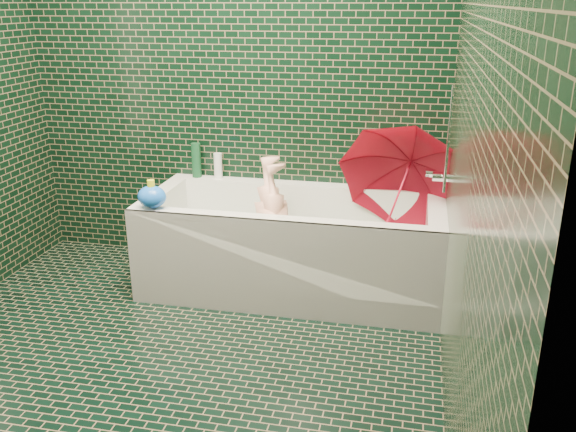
% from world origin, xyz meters
% --- Properties ---
extents(floor, '(2.80, 2.80, 0.00)m').
position_xyz_m(floor, '(0.00, 0.00, 0.00)').
color(floor, black).
rests_on(floor, ground).
extents(wall_back, '(2.80, 0.00, 2.80)m').
position_xyz_m(wall_back, '(0.00, 1.40, 1.25)').
color(wall_back, black).
rests_on(wall_back, floor).
extents(wall_right, '(0.00, 2.80, 2.80)m').
position_xyz_m(wall_right, '(1.30, 0.00, 1.25)').
color(wall_right, black).
rests_on(wall_right, floor).
extents(bathtub, '(1.70, 0.75, 0.55)m').
position_xyz_m(bathtub, '(0.45, 1.01, 0.21)').
color(bathtub, white).
rests_on(bathtub, floor).
extents(bath_mat, '(1.35, 0.47, 0.01)m').
position_xyz_m(bath_mat, '(0.45, 1.02, 0.16)').
color(bath_mat, green).
rests_on(bath_mat, bathtub).
extents(water, '(1.48, 0.53, 0.00)m').
position_xyz_m(water, '(0.45, 1.02, 0.30)').
color(water, silver).
rests_on(water, bathtub).
extents(faucet, '(0.18, 0.19, 0.55)m').
position_xyz_m(faucet, '(1.26, 1.02, 0.77)').
color(faucet, silver).
rests_on(faucet, wall_right).
extents(child, '(1.01, 0.65, 0.29)m').
position_xyz_m(child, '(0.37, 0.98, 0.31)').
color(child, '#F1AF96').
rests_on(child, bathtub).
extents(umbrella, '(0.97, 1.05, 0.97)m').
position_xyz_m(umbrella, '(1.04, 1.02, 0.63)').
color(umbrella, red).
rests_on(umbrella, bathtub).
extents(soap_bottle_a, '(0.10, 0.10, 0.24)m').
position_xyz_m(soap_bottle_a, '(1.25, 1.35, 0.55)').
color(soap_bottle_a, white).
rests_on(soap_bottle_a, bathtub).
extents(soap_bottle_b, '(0.12, 0.12, 0.19)m').
position_xyz_m(soap_bottle_b, '(1.14, 1.34, 0.55)').
color(soap_bottle_b, '#551D6F').
rests_on(soap_bottle_b, bathtub).
extents(soap_bottle_c, '(0.13, 0.13, 0.15)m').
position_xyz_m(soap_bottle_c, '(1.25, 1.33, 0.55)').
color(soap_bottle_c, '#134325').
rests_on(soap_bottle_c, bathtub).
extents(bottle_right_tall, '(0.07, 0.07, 0.24)m').
position_xyz_m(bottle_right_tall, '(1.14, 1.36, 0.67)').
color(bottle_right_tall, '#134325').
rests_on(bottle_right_tall, bathtub).
extents(bottle_right_pump, '(0.06, 0.06, 0.18)m').
position_xyz_m(bottle_right_pump, '(1.25, 1.31, 0.64)').
color(bottle_right_pump, silver).
rests_on(bottle_right_pump, bathtub).
extents(bottle_left_tall, '(0.08, 0.08, 0.22)m').
position_xyz_m(bottle_left_tall, '(-0.24, 1.35, 0.66)').
color(bottle_left_tall, '#134325').
rests_on(bottle_left_tall, bathtub).
extents(bottle_left_short, '(0.07, 0.07, 0.16)m').
position_xyz_m(bottle_left_short, '(-0.10, 1.36, 0.63)').
color(bottle_left_short, white).
rests_on(bottle_left_short, bathtub).
extents(rubber_duck, '(0.11, 0.07, 0.09)m').
position_xyz_m(rubber_duck, '(0.98, 1.36, 0.59)').
color(rubber_duck, yellow).
rests_on(rubber_duck, bathtub).
extents(bath_toy, '(0.20, 0.18, 0.15)m').
position_xyz_m(bath_toy, '(-0.26, 0.71, 0.62)').
color(bath_toy, blue).
rests_on(bath_toy, bathtub).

